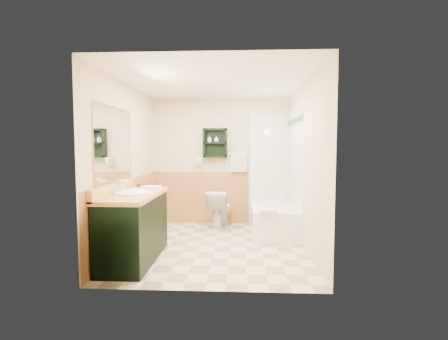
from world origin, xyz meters
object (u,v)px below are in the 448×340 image
wall_shelf (215,143)px  vanity_book (137,179)px  bathtub (272,219)px  soap_bottle_b (216,140)px  toilet (220,209)px  soap_bottle_a (209,141)px  vanity (134,227)px  hair_dryer (200,161)px

wall_shelf → vanity_book: size_ratio=2.29×
wall_shelf → bathtub: wall_shelf is taller
vanity_book → soap_bottle_b: soap_bottle_b is taller
soap_bottle_b → toilet: bearing=-70.4°
soap_bottle_a → toilet: bearing=-47.3°
vanity_book → wall_shelf: bearing=26.0°
bathtub → vanity_book: 2.36m
toilet → soap_bottle_b: size_ratio=6.31×
vanity_book → soap_bottle_b: 1.85m
wall_shelf → soap_bottle_b: bearing=-11.6°
vanity → vanity_book: bearing=103.8°
hair_dryer → toilet: 0.99m
hair_dryer → vanity: bearing=-106.1°
wall_shelf → vanity_book: (-1.06, -1.37, -0.55)m
hair_dryer → soap_bottle_b: soap_bottle_b is taller
soap_bottle_b → vanity_book: bearing=-128.5°
bathtub → hair_dryer: bearing=156.3°
toilet → soap_bottle_a: soap_bottle_a is taller
wall_shelf → soap_bottle_a: bearing=-177.3°
wall_shelf → soap_bottle_b: 0.06m
toilet → vanity_book: 1.76m
toilet → vanity_book: bearing=56.0°
wall_shelf → vanity_book: 1.82m
bathtub → soap_bottle_a: soap_bottle_a is taller
toilet → wall_shelf: bearing=-53.9°
vanity → bathtub: 2.44m
toilet → vanity_book: (-1.17, -1.13, 0.66)m
toilet → soap_bottle_a: (-0.21, 0.23, 1.26)m
wall_shelf → hair_dryer: bearing=175.2°
vanity → bathtub: bearing=37.7°
soap_bottle_a → vanity: bearing=-111.1°
hair_dryer → wall_shelf: bearing=-4.8°
wall_shelf → toilet: wall_shelf is taller
wall_shelf → bathtub: (1.03, -0.56, -1.31)m
hair_dryer → vanity_book: (-0.76, -1.39, -0.20)m
wall_shelf → hair_dryer: (-0.30, 0.02, -0.35)m
wall_shelf → soap_bottle_b: wall_shelf is taller
vanity → toilet: (1.00, 1.81, -0.10)m
soap_bottle_a → soap_bottle_b: (0.13, 0.00, 0.01)m
hair_dryer → soap_bottle_b: size_ratio=2.20×
bathtub → vanity_book: vanity_book is taller
soap_bottle_a → soap_bottle_b: soap_bottle_b is taller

